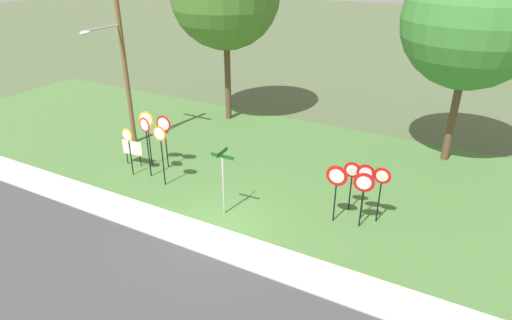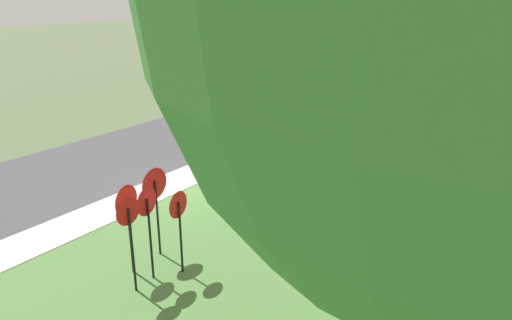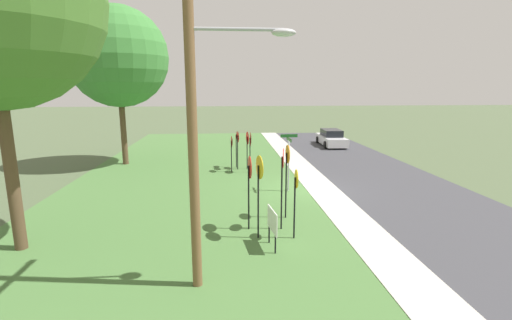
{
  "view_description": "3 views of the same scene",
  "coord_description": "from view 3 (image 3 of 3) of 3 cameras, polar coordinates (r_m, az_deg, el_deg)",
  "views": [
    {
      "loc": [
        7.68,
        -11.28,
        9.48
      ],
      "look_at": [
        -0.16,
        3.23,
        1.45
      ],
      "focal_mm": 30.38,
      "sensor_mm": 36.0,
      "label": 1
    },
    {
      "loc": [
        11.24,
        11.08,
        6.6
      ],
      "look_at": [
        0.41,
        3.26,
        1.89
      ],
      "focal_mm": 34.07,
      "sensor_mm": 36.0,
      "label": 2
    },
    {
      "loc": [
        -16.84,
        3.91,
        4.94
      ],
      "look_at": [
        -0.61,
        2.5,
        1.64
      ],
      "focal_mm": 25.23,
      "sensor_mm": 36.0,
      "label": 3
    }
  ],
  "objects": [
    {
      "name": "ground_plane",
      "position": [
        17.98,
        7.82,
        -4.6
      ],
      "size": [
        160.0,
        160.0,
        0.0
      ],
      "primitive_type": "plane",
      "color": "#4C5B3D"
    },
    {
      "name": "road_asphalt",
      "position": [
        19.59,
        21.68,
        -3.97
      ],
      "size": [
        44.0,
        6.4,
        0.01
      ],
      "primitive_type": "cube",
      "color": "#3D3D42",
      "rests_on": "ground_plane"
    },
    {
      "name": "sidewalk_strip",
      "position": [
        18.16,
        10.3,
        -4.42
      ],
      "size": [
        44.0,
        1.6,
        0.06
      ],
      "primitive_type": "cube",
      "color": "#BCB7AD",
      "rests_on": "ground_plane"
    },
    {
      "name": "grass_median",
      "position": [
        17.67,
        -11.59,
        -4.95
      ],
      "size": [
        44.0,
        12.0,
        0.04
      ],
      "primitive_type": "cube",
      "color": "#477038",
      "rests_on": "ground_plane"
    },
    {
      "name": "stop_sign_near_left",
      "position": [
        12.32,
        4.26,
        -1.9
      ],
      "size": [
        0.65,
        0.14,
        2.88
      ],
      "rotation": [
        0.0,
        0.0,
        -0.18
      ],
      "color": "black",
      "rests_on": "grass_median"
    },
    {
      "name": "stop_sign_near_right",
      "position": [
        12.31,
        -1.04,
        -2.6
      ],
      "size": [
        0.77,
        0.11,
        2.61
      ],
      "rotation": [
        0.0,
        0.0,
        0.08
      ],
      "color": "black",
      "rests_on": "grass_median"
    },
    {
      "name": "stop_sign_far_left",
      "position": [
        11.55,
        0.51,
        -2.91
      ],
      "size": [
        0.75,
        0.18,
        2.78
      ],
      "rotation": [
        0.0,
        0.0,
        0.2
      ],
      "color": "black",
      "rests_on": "grass_median"
    },
    {
      "name": "stop_sign_far_center",
      "position": [
        11.7,
        6.32,
        -4.75
      ],
      "size": [
        0.6,
        0.1,
        2.32
      ],
      "rotation": [
        0.0,
        0.0,
        -0.03
      ],
      "color": "black",
      "rests_on": "grass_median"
    },
    {
      "name": "stop_sign_far_right",
      "position": [
        13.44,
        4.95,
        -0.92
      ],
      "size": [
        0.68,
        0.1,
        2.81
      ],
      "rotation": [
        0.0,
        0.0,
        0.05
      ],
      "color": "black",
      "rests_on": "grass_median"
    },
    {
      "name": "yield_sign_near_left",
      "position": [
        21.75,
        -1.34,
        2.99
      ],
      "size": [
        0.77,
        0.17,
        2.29
      ],
      "rotation": [
        0.0,
        0.0,
        0.18
      ],
      "color": "black",
      "rests_on": "grass_median"
    },
    {
      "name": "yield_sign_near_right",
      "position": [
        21.02,
        -3.85,
        2.3
      ],
      "size": [
        0.67,
        0.12,
        2.12
      ],
      "rotation": [
        0.0,
        0.0,
        0.11
      ],
      "color": "black",
      "rests_on": "grass_median"
    },
    {
      "name": "yield_sign_far_left",
      "position": [
        21.6,
        -2.87,
        3.02
      ],
      "size": [
        0.68,
        0.13,
        2.34
      ],
      "rotation": [
        0.0,
        0.0,
        0.15
      ],
      "color": "black",
      "rests_on": "grass_median"
    },
    {
      "name": "yield_sign_far_right",
      "position": [
        22.19,
        -3.09,
        3.19
      ],
      "size": [
        0.65,
        0.1,
        2.32
      ],
      "rotation": [
        0.0,
        0.0,
        -0.01
      ],
      "color": "black",
      "rests_on": "grass_median"
    },
    {
      "name": "yield_sign_center",
      "position": [
        20.76,
        -0.87,
        2.82
      ],
      "size": [
        0.83,
        0.1,
        2.39
      ],
      "rotation": [
        0.0,
        0.0,
        0.02
      ],
      "color": "black",
      "rests_on": "grass_median"
    },
    {
      "name": "street_name_post",
      "position": [
        17.08,
        5.2,
        0.43
      ],
      "size": [
        0.96,
        0.82,
        2.75
      ],
      "rotation": [
        0.0,
        0.0,
        0.06
      ],
      "color": "#9EA0A8",
      "rests_on": "grass_median"
    },
    {
      "name": "utility_pole",
      "position": [
        8.41,
        -9.05,
        9.48
      ],
      "size": [
        2.1,
        2.51,
        8.56
      ],
      "color": "brown",
      "rests_on": "grass_median"
    },
    {
      "name": "notice_board",
      "position": [
        11.2,
        2.6,
        -9.85
      ],
      "size": [
        1.1,
        0.16,
        1.25
      ],
      "rotation": [
        0.0,
        0.0,
        0.12
      ],
      "color": "black",
      "rests_on": "grass_median"
    },
    {
      "name": "oak_tree_right",
      "position": [
        24.48,
        -21.02,
        14.97
      ],
      "size": [
        6.14,
        6.14,
        9.8
      ],
      "color": "brown",
      "rests_on": "grass_median"
    },
    {
      "name": "parked_sedan_distant",
      "position": [
        31.6,
        11.84,
        3.41
      ],
      "size": [
        4.76,
        2.02,
        1.39
      ],
      "rotation": [
        0.0,
        0.0,
        -0.04
      ],
      "color": "silver",
      "rests_on": "road_asphalt"
    }
  ]
}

